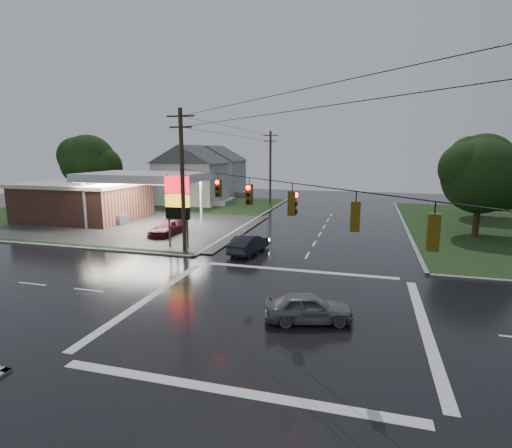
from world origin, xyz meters
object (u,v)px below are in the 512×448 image
(car_crossing, at_px, (309,307))
(car_pump, at_px, (168,228))
(gas_station, at_px, (93,198))
(tree_ne_far, at_px, (484,165))
(house_far, at_px, (215,170))
(pylon_sign, at_px, (177,199))
(car_north, at_px, (249,244))
(utility_pole_n, at_px, (270,167))
(tree_ne_near, at_px, (483,176))
(tree_nw_behind, at_px, (89,162))
(utility_pole_nw, at_px, (182,179))
(house_near, at_px, (192,174))

(car_crossing, distance_m, car_pump, 21.92)
(gas_station, xyz_separation_m, tree_ne_far, (42.83, 14.29, 3.63))
(house_far, height_order, car_pump, house_far)
(pylon_sign, relative_size, car_north, 1.33)
(utility_pole_n, height_order, tree_ne_near, utility_pole_n)
(car_crossing, bearing_deg, car_pump, 29.29)
(tree_ne_far, bearing_deg, car_north, -132.74)
(gas_station, distance_m, car_pump, 13.10)
(tree_ne_near, bearing_deg, car_pump, -165.31)
(tree_ne_near, bearing_deg, car_north, -148.45)
(car_north, height_order, car_crossing, car_north)
(car_north, bearing_deg, gas_station, -13.90)
(utility_pole_n, xyz_separation_m, tree_nw_behind, (-24.34, -8.01, 0.71))
(car_north, relative_size, car_crossing, 1.10)
(utility_pole_n, relative_size, tree_nw_behind, 1.05)
(utility_pole_nw, xyz_separation_m, house_far, (-12.45, 38.50, -1.32))
(house_near, bearing_deg, tree_nw_behind, -155.02)
(utility_pole_n, xyz_separation_m, tree_ne_near, (23.64, -16.01, 0.09))
(house_far, distance_m, car_pump, 34.51)
(house_far, xyz_separation_m, tree_ne_far, (39.10, -14.01, 1.77))
(utility_pole_nw, bearing_deg, house_near, 113.37)
(gas_station, distance_m, house_far, 28.61)
(house_far, bearing_deg, pylon_sign, -73.02)
(car_pump, bearing_deg, tree_ne_near, 19.15)
(house_near, height_order, car_crossing, house_near)
(gas_station, bearing_deg, tree_ne_near, 3.30)
(utility_pole_n, bearing_deg, car_crossing, -73.78)
(utility_pole_n, height_order, house_near, utility_pole_n)
(tree_ne_near, xyz_separation_m, car_crossing, (-12.35, -22.81, -4.86))
(utility_pole_n, bearing_deg, utility_pole_nw, -90.00)
(gas_station, relative_size, utility_pole_nw, 2.38)
(utility_pole_n, xyz_separation_m, car_north, (4.97, -27.47, -4.73))
(car_pump, bearing_deg, car_crossing, -40.56)
(house_near, height_order, car_pump, house_near)
(tree_ne_far, bearing_deg, tree_ne_near, -104.07)
(utility_pole_nw, xyz_separation_m, car_pump, (-4.21, 5.19, -5.02))
(house_near, relative_size, car_crossing, 2.69)
(utility_pole_nw, relative_size, tree_nw_behind, 1.10)
(car_pump, bearing_deg, house_near, 113.24)
(tree_nw_behind, height_order, car_crossing, tree_nw_behind)
(gas_station, height_order, car_north, gas_station)
(pylon_sign, bearing_deg, gas_station, 148.78)
(tree_ne_near, bearing_deg, gas_station, -176.70)
(pylon_sign, bearing_deg, house_far, 106.98)
(car_north, bearing_deg, car_crossing, 128.69)
(utility_pole_n, distance_m, car_crossing, 40.70)
(house_far, distance_m, tree_nw_behind, 21.65)
(utility_pole_nw, relative_size, house_near, 1.00)
(utility_pole_n, distance_m, house_near, 11.67)
(utility_pole_n, distance_m, car_pump, 24.16)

